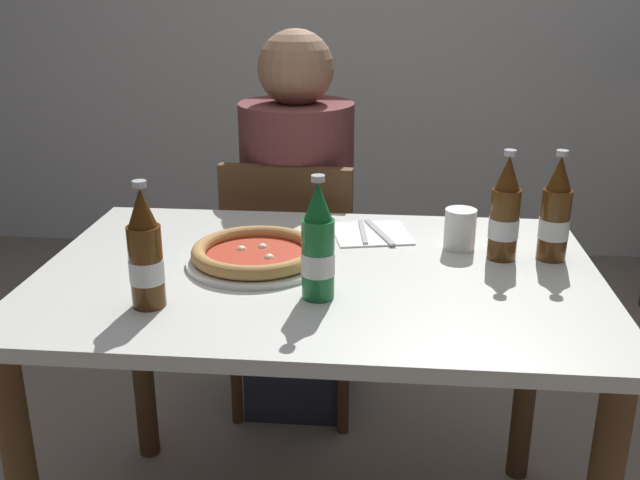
% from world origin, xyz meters
% --- Properties ---
extents(dining_table_main, '(1.20, 0.80, 0.75)m').
position_xyz_m(dining_table_main, '(0.00, 0.00, 0.64)').
color(dining_table_main, silver).
rests_on(dining_table_main, ground_plane).
extents(chair_behind_table, '(0.43, 0.43, 0.85)m').
position_xyz_m(chair_behind_table, '(-0.13, 0.61, 0.48)').
color(chair_behind_table, brown).
rests_on(chair_behind_table, ground_plane).
extents(diner_seated, '(0.34, 0.34, 1.21)m').
position_xyz_m(diner_seated, '(-0.13, 0.66, 0.58)').
color(diner_seated, '#2D3342').
rests_on(diner_seated, ground_plane).
extents(pizza_margherita_near, '(0.31, 0.31, 0.04)m').
position_xyz_m(pizza_margherita_near, '(-0.14, 0.03, 0.77)').
color(pizza_margherita_near, white).
rests_on(pizza_margherita_near, dining_table_main).
extents(beer_bottle_left, '(0.07, 0.07, 0.25)m').
position_xyz_m(beer_bottle_left, '(0.51, 0.11, 0.85)').
color(beer_bottle_left, '#512D0F').
rests_on(beer_bottle_left, dining_table_main).
extents(beer_bottle_center, '(0.07, 0.07, 0.25)m').
position_xyz_m(beer_bottle_center, '(-0.30, -0.21, 0.85)').
color(beer_bottle_center, '#512D0F').
rests_on(beer_bottle_center, dining_table_main).
extents(beer_bottle_right, '(0.07, 0.07, 0.25)m').
position_xyz_m(beer_bottle_right, '(0.40, 0.11, 0.85)').
color(beer_bottle_right, '#512D0F').
rests_on(beer_bottle_right, dining_table_main).
extents(beer_bottle_extra, '(0.07, 0.07, 0.25)m').
position_xyz_m(beer_bottle_extra, '(0.01, -0.14, 0.85)').
color(beer_bottle_extra, '#196B2D').
rests_on(beer_bottle_extra, dining_table_main).
extents(napkin_with_cutlery, '(0.21, 0.21, 0.01)m').
position_xyz_m(napkin_with_cutlery, '(0.11, 0.24, 0.75)').
color(napkin_with_cutlery, white).
rests_on(napkin_with_cutlery, dining_table_main).
extents(paper_cup, '(0.07, 0.07, 0.09)m').
position_xyz_m(paper_cup, '(0.31, 0.16, 0.80)').
color(paper_cup, white).
rests_on(paper_cup, dining_table_main).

